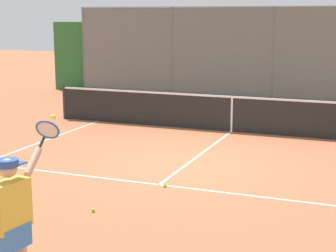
{
  "coord_description": "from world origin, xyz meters",
  "views": [
    {
      "loc": [
        -3.73,
        10.51,
        3.07
      ],
      "look_at": [
        -0.05,
        1.18,
        1.05
      ],
      "focal_mm": 59.26,
      "sensor_mm": 36.0,
      "label": 1
    }
  ],
  "objects": [
    {
      "name": "tennis_ball_near_baseline",
      "position": [
        -0.15,
        1.58,
        0.03
      ],
      "size": [
        0.07,
        0.07,
        0.07
      ],
      "primitive_type": "sphere",
      "color": "#C1D138",
      "rests_on": "ground"
    },
    {
      "name": "court_line_markings",
      "position": [
        0.0,
        1.81,
        0.0
      ],
      "size": [
        8.1,
        9.26,
        0.01
      ],
      "color": "white",
      "rests_on": "ground"
    },
    {
      "name": "tennis_player",
      "position": [
        -0.13,
        5.93,
        0.93
      ],
      "size": [
        0.36,
        1.38,
        1.89
      ],
      "rotation": [
        0.0,
        0.0,
        -1.72
      ],
      "color": "black",
      "rests_on": "ground"
    },
    {
      "name": "fence_backdrop",
      "position": [
        0.0,
        -9.63,
        1.38
      ],
      "size": [
        18.19,
        1.37,
        3.36
      ],
      "color": "slate",
      "rests_on": "ground"
    },
    {
      "name": "tennis_ball_by_sideline",
      "position": [
        0.43,
        3.19,
        0.03
      ],
      "size": [
        0.07,
        0.07,
        0.07
      ],
      "primitive_type": "sphere",
      "color": "#C1D138",
      "rests_on": "ground"
    },
    {
      "name": "tennis_net",
      "position": [
        0.0,
        -3.59,
        0.49
      ],
      "size": [
        10.41,
        0.09,
        1.07
      ],
      "color": "#2D2D2D",
      "rests_on": "ground"
    },
    {
      "name": "ground_plane",
      "position": [
        0.0,
        0.0,
        0.0
      ],
      "size": [
        60.0,
        60.0,
        0.0
      ],
      "primitive_type": "plane",
      "color": "#A8603D"
    }
  ]
}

